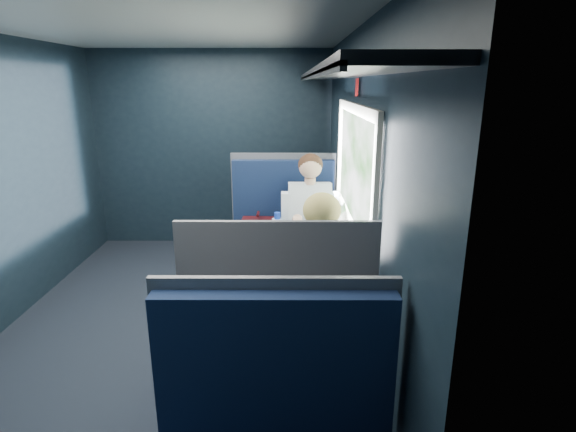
{
  "coord_description": "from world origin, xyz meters",
  "views": [
    {
      "loc": [
        0.91,
        -3.27,
        1.92
      ],
      "look_at": [
        0.9,
        0.0,
        0.95
      ],
      "focal_mm": 28.0,
      "sensor_mm": 36.0,
      "label": 1
    }
  ],
  "objects_px": {
    "seat_row_front": "(284,217)",
    "man": "(310,219)",
    "seat_bay_near": "(282,242)",
    "cup": "(338,220)",
    "bottle_small": "(334,219)",
    "table": "(305,251)",
    "woman": "(320,282)",
    "seat_bay_far": "(279,342)",
    "laptop": "(333,232)"
  },
  "relations": [
    {
      "from": "seat_row_front",
      "to": "man",
      "type": "bearing_deg",
      "value": -77.17
    },
    {
      "from": "seat_bay_near",
      "to": "cup",
      "type": "xyz_separation_m",
      "value": [
        0.49,
        -0.44,
        0.37
      ]
    },
    {
      "from": "seat_row_front",
      "to": "man",
      "type": "distance_m",
      "value": 1.17
    },
    {
      "from": "seat_row_front",
      "to": "seat_bay_near",
      "type": "bearing_deg",
      "value": -90.52
    },
    {
      "from": "man",
      "to": "bottle_small",
      "type": "relative_size",
      "value": 6.14
    },
    {
      "from": "table",
      "to": "woman",
      "type": "bearing_deg",
      "value": -84.55
    },
    {
      "from": "table",
      "to": "seat_bay_far",
      "type": "height_order",
      "value": "seat_bay_far"
    },
    {
      "from": "woman",
      "to": "cup",
      "type": "relative_size",
      "value": 13.93
    },
    {
      "from": "seat_bay_near",
      "to": "bottle_small",
      "type": "xyz_separation_m",
      "value": [
        0.44,
        -0.57,
        0.41
      ]
    },
    {
      "from": "table",
      "to": "woman",
      "type": "relative_size",
      "value": 0.76
    },
    {
      "from": "woman",
      "to": "bottle_small",
      "type": "distance_m",
      "value": 1.03
    },
    {
      "from": "seat_row_front",
      "to": "bottle_small",
      "type": "xyz_separation_m",
      "value": [
        0.43,
        -1.49,
        0.43
      ]
    },
    {
      "from": "seat_bay_near",
      "to": "laptop",
      "type": "distance_m",
      "value": 1.01
    },
    {
      "from": "seat_bay_near",
      "to": "seat_row_front",
      "type": "distance_m",
      "value": 0.92
    },
    {
      "from": "laptop",
      "to": "man",
      "type": "bearing_deg",
      "value": 102.81
    },
    {
      "from": "table",
      "to": "seat_bay_near",
      "type": "height_order",
      "value": "seat_bay_near"
    },
    {
      "from": "table",
      "to": "seat_bay_far",
      "type": "bearing_deg",
      "value": -101.78
    },
    {
      "from": "seat_bay_far",
      "to": "cup",
      "type": "bearing_deg",
      "value": 69.83
    },
    {
      "from": "table",
      "to": "man",
      "type": "relative_size",
      "value": 0.76
    },
    {
      "from": "table",
      "to": "laptop",
      "type": "xyz_separation_m",
      "value": [
        0.22,
        0.04,
        0.15
      ]
    },
    {
      "from": "seat_bay_near",
      "to": "seat_bay_far",
      "type": "height_order",
      "value": "same"
    },
    {
      "from": "seat_bay_far",
      "to": "seat_row_front",
      "type": "distance_m",
      "value": 2.67
    },
    {
      "from": "table",
      "to": "man",
      "type": "bearing_deg",
      "value": 84.48
    },
    {
      "from": "seat_bay_far",
      "to": "bottle_small",
      "type": "distance_m",
      "value": 1.33
    },
    {
      "from": "woman",
      "to": "bottle_small",
      "type": "xyz_separation_m",
      "value": [
        0.18,
        1.01,
        0.11
      ]
    },
    {
      "from": "seat_bay_far",
      "to": "bottle_small",
      "type": "bearing_deg",
      "value": 69.88
    },
    {
      "from": "seat_bay_far",
      "to": "cup",
      "type": "height_order",
      "value": "seat_bay_far"
    },
    {
      "from": "seat_bay_far",
      "to": "bottle_small",
      "type": "height_order",
      "value": "seat_bay_far"
    },
    {
      "from": "seat_row_front",
      "to": "woman",
      "type": "height_order",
      "value": "woman"
    },
    {
      "from": "bottle_small",
      "to": "cup",
      "type": "distance_m",
      "value": 0.14
    },
    {
      "from": "woman",
      "to": "laptop",
      "type": "distance_m",
      "value": 0.76
    },
    {
      "from": "seat_row_front",
      "to": "seat_bay_far",
      "type": "bearing_deg",
      "value": -90.0
    },
    {
      "from": "seat_bay_far",
      "to": "table",
      "type": "bearing_deg",
      "value": 78.22
    },
    {
      "from": "seat_bay_near",
      "to": "seat_bay_far",
      "type": "xyz_separation_m",
      "value": [
        0.01,
        -1.75,
        -0.01
      ]
    },
    {
      "from": "seat_row_front",
      "to": "man",
      "type": "height_order",
      "value": "man"
    },
    {
      "from": "laptop",
      "to": "seat_bay_far",
      "type": "bearing_deg",
      "value": -113.74
    },
    {
      "from": "woman",
      "to": "cup",
      "type": "distance_m",
      "value": 1.16
    },
    {
      "from": "bottle_small",
      "to": "seat_bay_near",
      "type": "bearing_deg",
      "value": 127.85
    },
    {
      "from": "seat_bay_near",
      "to": "laptop",
      "type": "height_order",
      "value": "seat_bay_near"
    },
    {
      "from": "man",
      "to": "laptop",
      "type": "relative_size",
      "value": 3.16
    },
    {
      "from": "bottle_small",
      "to": "seat_bay_far",
      "type": "bearing_deg",
      "value": -110.12
    },
    {
      "from": "seat_bay_far",
      "to": "woman",
      "type": "bearing_deg",
      "value": 33.82
    },
    {
      "from": "seat_bay_near",
      "to": "woman",
      "type": "distance_m",
      "value": 1.63
    },
    {
      "from": "seat_bay_far",
      "to": "laptop",
      "type": "relative_size",
      "value": 3.01
    },
    {
      "from": "seat_row_front",
      "to": "woman",
      "type": "relative_size",
      "value": 0.88
    },
    {
      "from": "table",
      "to": "man",
      "type": "xyz_separation_m",
      "value": [
        0.07,
        0.7,
        0.06
      ]
    },
    {
      "from": "seat_bay_near",
      "to": "man",
      "type": "xyz_separation_m",
      "value": [
        0.26,
        -0.17,
        0.3
      ]
    },
    {
      "from": "seat_row_front",
      "to": "laptop",
      "type": "relative_size",
      "value": 2.77
    },
    {
      "from": "seat_bay_near",
      "to": "bottle_small",
      "type": "bearing_deg",
      "value": -52.15
    },
    {
      "from": "seat_row_front",
      "to": "woman",
      "type": "xyz_separation_m",
      "value": [
        0.25,
        -2.5,
        0.32
      ]
    }
  ]
}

